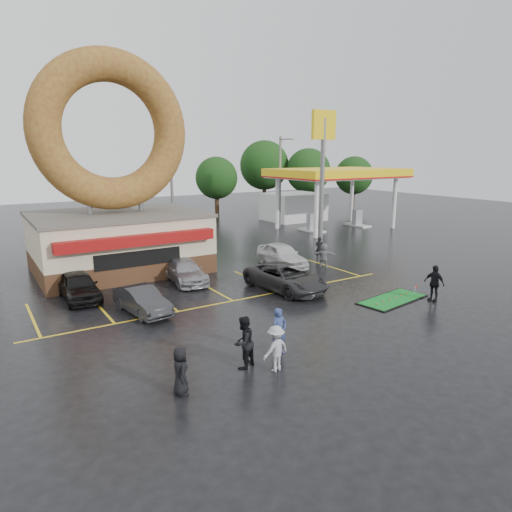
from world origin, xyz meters
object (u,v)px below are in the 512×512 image
donut_shop (116,201)px  car_white (282,255)px  car_silver (185,271)px  streetlight_mid (172,184)px  person_cameraman (434,283)px  car_dgrey (142,300)px  car_grey (285,278)px  streetlight_right (280,179)px  person_blue (279,331)px  gas_station (317,189)px  putting_green (393,299)px  car_black (79,286)px  shell_sign (323,153)px

donut_shop → car_white: donut_shop is taller
car_silver → car_white: (6.93, 0.00, 0.14)m
streetlight_mid → person_cameraman: size_ratio=4.81×
car_dgrey → car_silver: car_silver is taller
car_silver → person_cameraman: person_cameraman is taller
donut_shop → streetlight_mid: size_ratio=1.50×
car_grey → streetlight_right: bearing=49.1°
car_grey → person_blue: bearing=-134.0°
car_white → streetlight_mid: bearing=106.1°
gas_station → person_blue: bearing=-132.1°
streetlight_right → putting_green: size_ratio=2.13×
person_cameraman → car_grey: bearing=-141.8°
car_black → car_silver: 5.95m
shell_sign → putting_green: (-5.98, -12.85, -7.35)m
car_silver → donut_shop: bearing=121.3°
streetlight_right → car_white: 17.42m
donut_shop → car_black: bearing=-124.9°
gas_station → person_cameraman: size_ratio=7.30×
streetlight_right → car_white: bearing=-124.8°
gas_station → shell_sign: shell_sign is taller
streetlight_right → car_grey: streetlight_right is taller
donut_shop → person_cameraman: size_ratio=7.22×
shell_sign → streetlight_right: 10.68m
car_white → shell_sign: bearing=36.8°
person_cameraman → putting_green: size_ratio=0.44×
car_dgrey → person_cameraman: (13.15, -6.12, 0.31)m
gas_station → car_silver: gas_station is taller
person_cameraman → donut_shop: bearing=-147.7°
streetlight_mid → car_white: 13.72m
streetlight_right → putting_green: 24.93m
streetlight_right → person_cameraman: 25.34m
streetlight_mid → car_grey: 17.90m
streetlight_mid → car_white: streetlight_mid is taller
person_blue → car_grey: bearing=48.0°
car_grey → streetlight_mid: bearing=81.5°
streetlight_mid → streetlight_right: size_ratio=1.00×
shell_sign → car_silver: shell_sign is taller
donut_shop → car_dgrey: bearing=-99.5°
car_dgrey → person_blue: bearing=-75.9°
person_blue → putting_green: person_blue is taller
streetlight_right → car_black: 26.88m
donut_shop → car_grey: size_ratio=2.61×
person_cameraman → car_black: bearing=-128.7°
gas_station → person_blue: size_ratio=7.63×
streetlight_mid → car_dgrey: streetlight_mid is taller
car_silver → car_grey: size_ratio=0.85×
donut_shop → car_white: size_ratio=2.95×
gas_station → car_white: gas_station is taller
car_black → shell_sign: bearing=12.1°
gas_station → shell_sign: (-7.00, -8.94, 3.68)m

